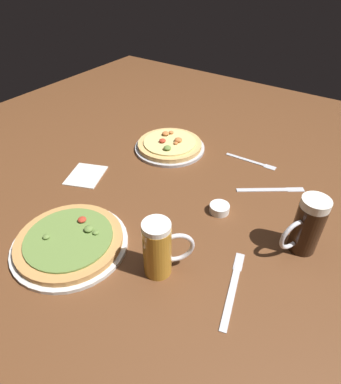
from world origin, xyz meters
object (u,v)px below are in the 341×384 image
(beer_mug_dark, at_px, (307,226))
(napkin_folded, at_px, (86,175))
(pizza_plate_far, at_px, (170,145))
(ramekin_sauce, at_px, (219,208))
(beer_mug_amber, at_px, (159,248))
(knife_right, at_px, (271,189))
(pizza_plate_near, at_px, (70,242))
(knife_spare, at_px, (233,288))
(fork_left, at_px, (252,161))

(beer_mug_dark, height_order, napkin_folded, beer_mug_dark)
(pizza_plate_far, bearing_deg, ramekin_sauce, -33.26)
(beer_mug_amber, relative_size, knife_right, 0.83)
(beer_mug_amber, bearing_deg, pizza_plate_far, 122.31)
(ramekin_sauce, bearing_deg, beer_mug_dark, -1.74)
(pizza_plate_near, xyz_separation_m, beer_mug_dark, (0.54, 0.37, 0.07))
(pizza_plate_near, relative_size, knife_right, 1.61)
(beer_mug_amber, relative_size, ramekin_sauce, 2.63)
(beer_mug_amber, height_order, knife_spare, beer_mug_amber)
(pizza_plate_far, height_order, beer_mug_amber, beer_mug_amber)
(pizza_plate_near, bearing_deg, fork_left, 70.71)
(ramekin_sauce, relative_size, napkin_folded, 0.45)
(beer_mug_amber, bearing_deg, fork_left, 91.17)
(pizza_plate_near, relative_size, knife_spare, 1.37)
(knife_right, bearing_deg, pizza_plate_near, -123.18)
(knife_right, bearing_deg, beer_mug_dark, -51.96)
(pizza_plate_far, relative_size, napkin_folded, 2.02)
(beer_mug_dark, bearing_deg, napkin_folded, -172.89)
(fork_left, bearing_deg, knife_right, -45.62)
(knife_right, bearing_deg, knife_spare, -81.04)
(beer_mug_dark, distance_m, beer_mug_amber, 0.40)
(pizza_plate_far, xyz_separation_m, knife_right, (0.45, -0.03, -0.01))
(beer_mug_dark, xyz_separation_m, fork_left, (-0.29, 0.34, -0.08))
(beer_mug_amber, bearing_deg, pizza_plate_near, -163.66)
(pizza_plate_near, relative_size, beer_mug_amber, 1.95)
(pizza_plate_near, bearing_deg, knife_spare, 16.59)
(beer_mug_dark, bearing_deg, beer_mug_amber, -134.24)
(pizza_plate_far, distance_m, fork_left, 0.34)
(fork_left, bearing_deg, beer_mug_dark, -49.38)
(beer_mug_amber, xyz_separation_m, knife_spare, (0.19, 0.06, -0.08))
(beer_mug_dark, bearing_deg, pizza_plate_far, 158.66)
(pizza_plate_near, distance_m, ramekin_sauce, 0.47)
(pizza_plate_near, height_order, napkin_folded, pizza_plate_near)
(pizza_plate_near, relative_size, napkin_folded, 2.30)
(pizza_plate_far, distance_m, beer_mug_amber, 0.63)
(beer_mug_dark, relative_size, ramekin_sauce, 2.74)
(pizza_plate_near, bearing_deg, napkin_folded, 129.09)
(pizza_plate_far, height_order, beer_mug_dark, beer_mug_dark)
(beer_mug_dark, height_order, knife_right, beer_mug_dark)
(beer_mug_dark, height_order, ramekin_sauce, beer_mug_dark)
(pizza_plate_far, relative_size, beer_mug_dark, 1.65)
(pizza_plate_near, xyz_separation_m, knife_right, (0.38, 0.58, -0.01))
(pizza_plate_far, height_order, fork_left, pizza_plate_far)
(knife_right, bearing_deg, napkin_folded, -152.83)
(ramekin_sauce, xyz_separation_m, knife_right, (0.10, 0.20, -0.01))
(ramekin_sauce, xyz_separation_m, knife_spare, (0.17, -0.24, -0.01))
(beer_mug_dark, bearing_deg, fork_left, 130.62)
(ramekin_sauce, relative_size, knife_right, 0.31)
(fork_left, bearing_deg, napkin_folded, -136.87)
(ramekin_sauce, relative_size, fork_left, 0.31)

